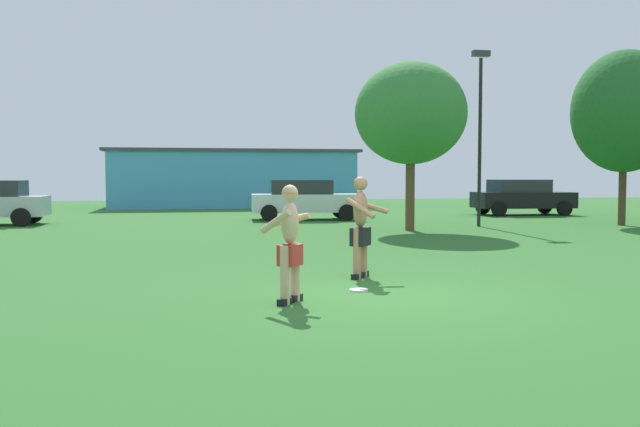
{
  "coord_description": "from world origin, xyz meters",
  "views": [
    {
      "loc": [
        -2.76,
        -9.06,
        1.72
      ],
      "look_at": [
        -0.75,
        1.53,
        1.11
      ],
      "focal_mm": 37.23,
      "sensor_mm": 36.0,
      "label": 1
    }
  ],
  "objects_px": {
    "tree_right_field": "(624,112)",
    "player_in_black": "(361,224)",
    "frisbee": "(359,290)",
    "lamp_post": "(480,120)",
    "car_white_near_post": "(305,199)",
    "tree_behind_players": "(411,114)",
    "car_black_far_end": "(522,197)",
    "player_with_cap": "(290,239)"
  },
  "relations": [
    {
      "from": "player_in_black",
      "to": "frisbee",
      "type": "height_order",
      "value": "player_in_black"
    },
    {
      "from": "car_white_near_post",
      "to": "lamp_post",
      "type": "height_order",
      "value": "lamp_post"
    },
    {
      "from": "frisbee",
      "to": "lamp_post",
      "type": "distance_m",
      "value": 14.28
    },
    {
      "from": "player_with_cap",
      "to": "tree_behind_players",
      "type": "distance_m",
      "value": 12.89
    },
    {
      "from": "player_with_cap",
      "to": "frisbee",
      "type": "bearing_deg",
      "value": 32.78
    },
    {
      "from": "player_in_black",
      "to": "car_black_far_end",
      "type": "distance_m",
      "value": 20.18
    },
    {
      "from": "car_black_far_end",
      "to": "lamp_post",
      "type": "bearing_deg",
      "value": -128.3
    },
    {
      "from": "player_in_black",
      "to": "tree_behind_players",
      "type": "height_order",
      "value": "tree_behind_players"
    },
    {
      "from": "player_with_cap",
      "to": "player_in_black",
      "type": "bearing_deg",
      "value": 53.15
    },
    {
      "from": "player_with_cap",
      "to": "tree_behind_players",
      "type": "height_order",
      "value": "tree_behind_players"
    },
    {
      "from": "frisbee",
      "to": "car_white_near_post",
      "type": "xyz_separation_m",
      "value": [
        1.9,
        16.43,
        0.81
      ]
    },
    {
      "from": "frisbee",
      "to": "lamp_post",
      "type": "bearing_deg",
      "value": 58.5
    },
    {
      "from": "car_black_far_end",
      "to": "player_with_cap",
      "type": "bearing_deg",
      "value": -125.29
    },
    {
      "from": "frisbee",
      "to": "tree_right_field",
      "type": "height_order",
      "value": "tree_right_field"
    },
    {
      "from": "frisbee",
      "to": "car_white_near_post",
      "type": "bearing_deg",
      "value": 83.42
    },
    {
      "from": "player_with_cap",
      "to": "frisbee",
      "type": "height_order",
      "value": "player_with_cap"
    },
    {
      "from": "player_in_black",
      "to": "tree_behind_players",
      "type": "relative_size",
      "value": 0.32
    },
    {
      "from": "player_in_black",
      "to": "player_with_cap",
      "type": "bearing_deg",
      "value": -126.85
    },
    {
      "from": "player_with_cap",
      "to": "lamp_post",
      "type": "height_order",
      "value": "lamp_post"
    },
    {
      "from": "frisbee",
      "to": "car_black_far_end",
      "type": "bearing_deg",
      "value": 56.08
    },
    {
      "from": "tree_right_field",
      "to": "player_in_black",
      "type": "bearing_deg",
      "value": -140.11
    },
    {
      "from": "car_white_near_post",
      "to": "lamp_post",
      "type": "relative_size",
      "value": 0.74
    },
    {
      "from": "player_in_black",
      "to": "tree_right_field",
      "type": "distance_m",
      "value": 15.98
    },
    {
      "from": "player_with_cap",
      "to": "player_in_black",
      "type": "xyz_separation_m",
      "value": [
        1.5,
        2.0,
        0.04
      ]
    },
    {
      "from": "frisbee",
      "to": "car_black_far_end",
      "type": "height_order",
      "value": "car_black_far_end"
    },
    {
      "from": "player_with_cap",
      "to": "tree_behind_players",
      "type": "bearing_deg",
      "value": 64.15
    },
    {
      "from": "frisbee",
      "to": "tree_behind_players",
      "type": "xyz_separation_m",
      "value": [
        4.33,
        10.58,
        3.69
      ]
    },
    {
      "from": "frisbee",
      "to": "lamp_post",
      "type": "height_order",
      "value": "lamp_post"
    },
    {
      "from": "tree_behind_players",
      "to": "player_with_cap",
      "type": "bearing_deg",
      "value": -115.85
    },
    {
      "from": "car_black_far_end",
      "to": "frisbee",
      "type": "bearing_deg",
      "value": -123.92
    },
    {
      "from": "player_with_cap",
      "to": "frisbee",
      "type": "xyz_separation_m",
      "value": [
        1.15,
        0.74,
        -0.86
      ]
    },
    {
      "from": "car_white_near_post",
      "to": "tree_right_field",
      "type": "relative_size",
      "value": 0.72
    },
    {
      "from": "car_white_near_post",
      "to": "tree_behind_players",
      "type": "xyz_separation_m",
      "value": [
        2.44,
        -5.85,
        2.88
      ]
    },
    {
      "from": "car_white_near_post",
      "to": "tree_right_field",
      "type": "height_order",
      "value": "tree_right_field"
    },
    {
      "from": "tree_right_field",
      "to": "tree_behind_players",
      "type": "distance_m",
      "value": 8.09
    },
    {
      "from": "car_white_near_post",
      "to": "tree_right_field",
      "type": "bearing_deg",
      "value": -25.99
    },
    {
      "from": "car_white_near_post",
      "to": "tree_behind_players",
      "type": "relative_size",
      "value": 0.83
    },
    {
      "from": "player_in_black",
      "to": "frisbee",
      "type": "relative_size",
      "value": 6.11
    },
    {
      "from": "tree_behind_players",
      "to": "tree_right_field",
      "type": "bearing_deg",
      "value": 5.25
    },
    {
      "from": "car_white_near_post",
      "to": "player_with_cap",
      "type": "bearing_deg",
      "value": -100.06
    },
    {
      "from": "frisbee",
      "to": "tree_right_field",
      "type": "bearing_deg",
      "value": 42.43
    },
    {
      "from": "player_in_black",
      "to": "car_black_far_end",
      "type": "xyz_separation_m",
      "value": [
        11.6,
        16.51,
        -0.09
      ]
    }
  ]
}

